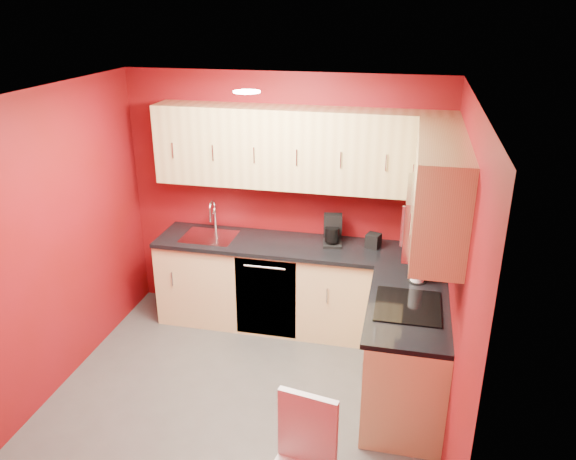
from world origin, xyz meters
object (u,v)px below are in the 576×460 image
at_px(microwave, 433,217).
at_px(napkin_holder, 373,241).
at_px(sink, 210,233).
at_px(coffee_maker, 333,231).
at_px(paper_towel, 418,267).

height_order(microwave, napkin_holder, microwave).
bearing_deg(sink, microwave, -25.60).
distance_m(sink, napkin_holder, 1.63).
relative_size(coffee_maker, paper_towel, 1.10).
bearing_deg(sink, napkin_holder, 2.86).
bearing_deg(coffee_maker, paper_towel, -45.23).
height_order(microwave, sink, microwave).
distance_m(sink, coffee_maker, 1.24).
relative_size(sink, napkin_holder, 3.87).
bearing_deg(coffee_maker, microwave, -59.35).
height_order(sink, coffee_maker, sink).
bearing_deg(paper_towel, microwave, -83.44).
xyz_separation_m(microwave, napkin_holder, (-0.47, 1.08, -0.68)).
xyz_separation_m(coffee_maker, napkin_holder, (0.39, 0.03, -0.08)).
height_order(napkin_holder, paper_towel, paper_towel).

